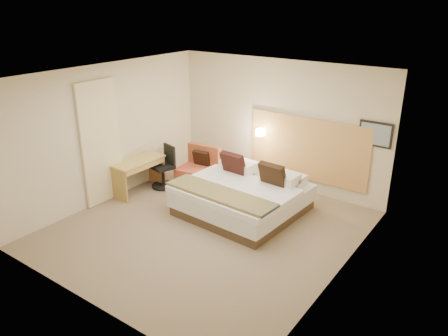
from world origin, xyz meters
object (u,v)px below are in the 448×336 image
Objects in this scene: side_table at (228,177)px; desk_chair at (165,170)px; lounge_chair at (199,169)px; bed at (243,195)px; desk at (138,167)px.

desk_chair is at bearing -152.04° from side_table.
desk_chair is at bearing -130.85° from lounge_chair.
bed reaches higher than side_table.
lounge_chair is (-1.53, 0.58, -0.00)m from bed.
bed is at bearing 12.69° from desk.
bed is 2.59× the size of lounge_chair.
desk is at bearing -167.31° from bed.
bed is 1.91× the size of desk.
bed is at bearing -0.34° from desk_chair.
desk_chair is (0.24, 0.52, -0.19)m from desk.
desk is at bearing -123.89° from lounge_chair.
side_table is 0.49× the size of desk.
bed reaches higher than desk.
lounge_chair is at bearing -173.76° from side_table.
lounge_chair is at bearing 56.11° from desk.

